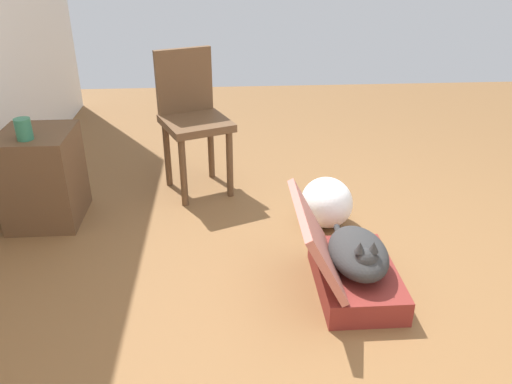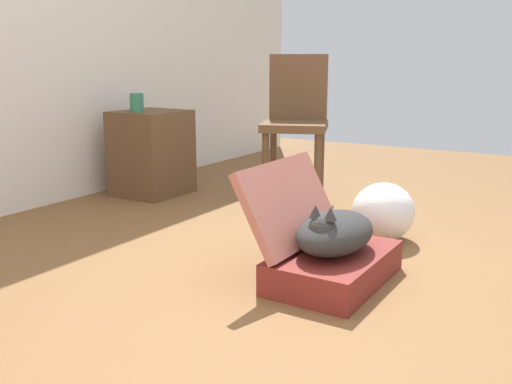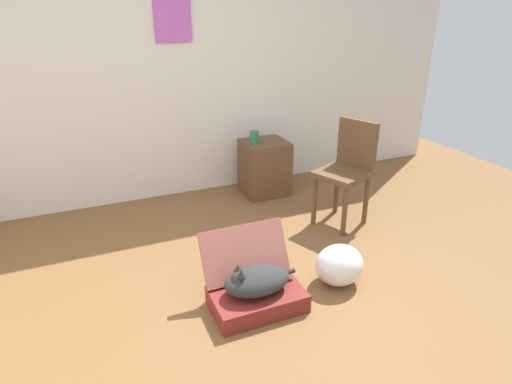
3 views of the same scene
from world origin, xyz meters
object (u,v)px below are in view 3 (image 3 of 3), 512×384
at_px(suitcase_base, 257,299).
at_px(vase_tall, 254,137).
at_px(chair, 347,168).
at_px(cat, 256,280).
at_px(plastic_bag_white, 339,265).
at_px(side_table, 265,168).

relative_size(suitcase_base, vase_tall, 4.95).
bearing_deg(chair, cat, -78.05).
height_order(plastic_bag_white, chair, chair).
xyz_separation_m(cat, plastic_bag_white, (0.66, 0.03, -0.07)).
bearing_deg(vase_tall, suitcase_base, -112.62).
bearing_deg(suitcase_base, plastic_bag_white, 2.24).
height_order(plastic_bag_white, side_table, side_table).
relative_size(suitcase_base, side_table, 1.06).
bearing_deg(cat, chair, 33.95).
xyz_separation_m(cat, chair, (1.24, 0.84, 0.30)).
relative_size(side_table, vase_tall, 4.66).
height_order(side_table, vase_tall, vase_tall).
xyz_separation_m(plastic_bag_white, chair, (0.58, 0.81, 0.37)).
distance_m(cat, chair, 1.53).
height_order(cat, chair, chair).
height_order(suitcase_base, chair, chair).
relative_size(plastic_bag_white, side_table, 0.62).
relative_size(cat, chair, 0.56).
bearing_deg(chair, vase_tall, -172.48).
relative_size(cat, side_table, 0.92).
distance_m(suitcase_base, cat, 0.15).
distance_m(cat, side_table, 1.92).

